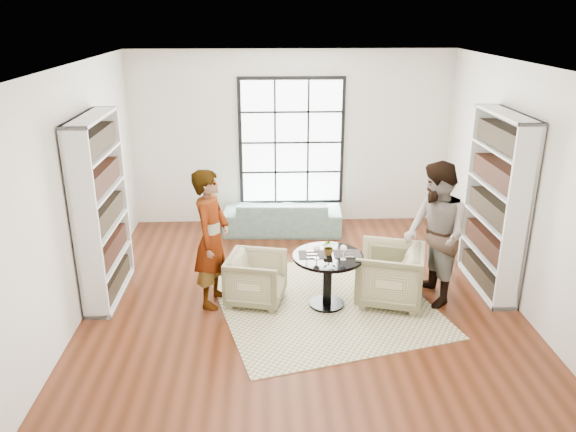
{
  "coord_description": "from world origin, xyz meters",
  "views": [
    {
      "loc": [
        -0.46,
        -6.54,
        3.6
      ],
      "look_at": [
        -0.17,
        0.4,
        1.04
      ],
      "focal_mm": 35.0,
      "sensor_mm": 36.0,
      "label": 1
    }
  ],
  "objects_px": {
    "sofa": "(283,216)",
    "flower_centerpiece": "(329,247)",
    "armchair_left": "(256,279)",
    "person_right": "(435,235)",
    "armchair_right": "(389,275)",
    "wine_glass_left": "(317,249)",
    "pedestal_table": "(328,269)",
    "wine_glass_right": "(343,249)",
    "person_left": "(212,239)"
  },
  "relations": [
    {
      "from": "wine_glass_right",
      "to": "flower_centerpiece",
      "type": "distance_m",
      "value": 0.23
    },
    {
      "from": "pedestal_table",
      "to": "wine_glass_left",
      "type": "distance_m",
      "value": 0.37
    },
    {
      "from": "person_right",
      "to": "flower_centerpiece",
      "type": "xyz_separation_m",
      "value": [
        -1.35,
        -0.06,
        -0.12
      ]
    },
    {
      "from": "wine_glass_left",
      "to": "wine_glass_right",
      "type": "height_order",
      "value": "wine_glass_right"
    },
    {
      "from": "armchair_left",
      "to": "flower_centerpiece",
      "type": "height_order",
      "value": "flower_centerpiece"
    },
    {
      "from": "armchair_right",
      "to": "person_left",
      "type": "xyz_separation_m",
      "value": [
        -2.27,
        0.07,
        0.52
      ]
    },
    {
      "from": "pedestal_table",
      "to": "sofa",
      "type": "bearing_deg",
      "value": 100.62
    },
    {
      "from": "armchair_left",
      "to": "person_left",
      "type": "distance_m",
      "value": 0.79
    },
    {
      "from": "person_right",
      "to": "wine_glass_left",
      "type": "distance_m",
      "value": 1.53
    },
    {
      "from": "armchair_left",
      "to": "person_left",
      "type": "relative_size",
      "value": 0.4
    },
    {
      "from": "pedestal_table",
      "to": "flower_centerpiece",
      "type": "distance_m",
      "value": 0.3
    },
    {
      "from": "person_left",
      "to": "flower_centerpiece",
      "type": "distance_m",
      "value": 1.48
    },
    {
      "from": "wine_glass_right",
      "to": "flower_centerpiece",
      "type": "relative_size",
      "value": 0.95
    },
    {
      "from": "armchair_left",
      "to": "wine_glass_right",
      "type": "bearing_deg",
      "value": -91.92
    },
    {
      "from": "wine_glass_right",
      "to": "pedestal_table",
      "type": "bearing_deg",
      "value": 141.38
    },
    {
      "from": "sofa",
      "to": "armchair_right",
      "type": "distance_m",
      "value": 2.84
    },
    {
      "from": "wine_glass_left",
      "to": "person_left",
      "type": "bearing_deg",
      "value": 169.22
    },
    {
      "from": "sofa",
      "to": "person_right",
      "type": "relative_size",
      "value": 1.06
    },
    {
      "from": "armchair_left",
      "to": "person_left",
      "type": "xyz_separation_m",
      "value": [
        -0.55,
        0.0,
        0.57
      ]
    },
    {
      "from": "armchair_right",
      "to": "flower_centerpiece",
      "type": "bearing_deg",
      "value": -69.14
    },
    {
      "from": "sofa",
      "to": "wine_glass_left",
      "type": "height_order",
      "value": "wine_glass_left"
    },
    {
      "from": "wine_glass_left",
      "to": "wine_glass_right",
      "type": "distance_m",
      "value": 0.33
    },
    {
      "from": "sofa",
      "to": "wine_glass_left",
      "type": "relative_size",
      "value": 10.8
    },
    {
      "from": "armchair_left",
      "to": "armchair_right",
      "type": "xyz_separation_m",
      "value": [
        1.72,
        -0.07,
        0.05
      ]
    },
    {
      "from": "armchair_left",
      "to": "armchair_right",
      "type": "distance_m",
      "value": 1.72
    },
    {
      "from": "wine_glass_left",
      "to": "wine_glass_right",
      "type": "xyz_separation_m",
      "value": [
        0.33,
        -0.04,
        0.01
      ]
    },
    {
      "from": "pedestal_table",
      "to": "flower_centerpiece",
      "type": "relative_size",
      "value": 4.35
    },
    {
      "from": "sofa",
      "to": "armchair_left",
      "type": "bearing_deg",
      "value": 83.24
    },
    {
      "from": "armchair_right",
      "to": "person_left",
      "type": "height_order",
      "value": "person_left"
    },
    {
      "from": "wine_glass_left",
      "to": "flower_centerpiece",
      "type": "relative_size",
      "value": 0.9
    },
    {
      "from": "sofa",
      "to": "person_left",
      "type": "bearing_deg",
      "value": 71.37
    },
    {
      "from": "pedestal_table",
      "to": "person_left",
      "type": "bearing_deg",
      "value": 174.16
    },
    {
      "from": "person_left",
      "to": "wine_glass_right",
      "type": "height_order",
      "value": "person_left"
    },
    {
      "from": "pedestal_table",
      "to": "wine_glass_left",
      "type": "height_order",
      "value": "wine_glass_left"
    },
    {
      "from": "sofa",
      "to": "flower_centerpiece",
      "type": "relative_size",
      "value": 9.69
    },
    {
      "from": "armchair_left",
      "to": "wine_glass_left",
      "type": "height_order",
      "value": "wine_glass_left"
    },
    {
      "from": "pedestal_table",
      "to": "wine_glass_right",
      "type": "distance_m",
      "value": 0.4
    },
    {
      "from": "armchair_left",
      "to": "sofa",
      "type": "bearing_deg",
      "value": 3.26
    },
    {
      "from": "armchair_left",
      "to": "flower_centerpiece",
      "type": "bearing_deg",
      "value": -84.88
    },
    {
      "from": "pedestal_table",
      "to": "person_right",
      "type": "distance_m",
      "value": 1.43
    },
    {
      "from": "armchair_right",
      "to": "sofa",
      "type": "bearing_deg",
      "value": -136.14
    },
    {
      "from": "sofa",
      "to": "armchair_right",
      "type": "xyz_separation_m",
      "value": [
        1.3,
        -2.52,
        0.09
      ]
    },
    {
      "from": "person_right",
      "to": "flower_centerpiece",
      "type": "bearing_deg",
      "value": -95.49
    },
    {
      "from": "sofa",
      "to": "flower_centerpiece",
      "type": "distance_m",
      "value": 2.68
    },
    {
      "from": "person_right",
      "to": "wine_glass_right",
      "type": "xyz_separation_m",
      "value": [
        -1.19,
        -0.22,
        -0.08
      ]
    },
    {
      "from": "armchair_left",
      "to": "flower_centerpiece",
      "type": "xyz_separation_m",
      "value": [
        0.92,
        -0.13,
        0.48
      ]
    },
    {
      "from": "person_left",
      "to": "person_right",
      "type": "bearing_deg",
      "value": -76.1
    },
    {
      "from": "armchair_left",
      "to": "flower_centerpiece",
      "type": "distance_m",
      "value": 1.05
    },
    {
      "from": "pedestal_table",
      "to": "person_right",
      "type": "xyz_separation_m",
      "value": [
        1.36,
        0.08,
        0.41
      ]
    },
    {
      "from": "armchair_right",
      "to": "wine_glass_right",
      "type": "bearing_deg",
      "value": -54.58
    }
  ]
}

